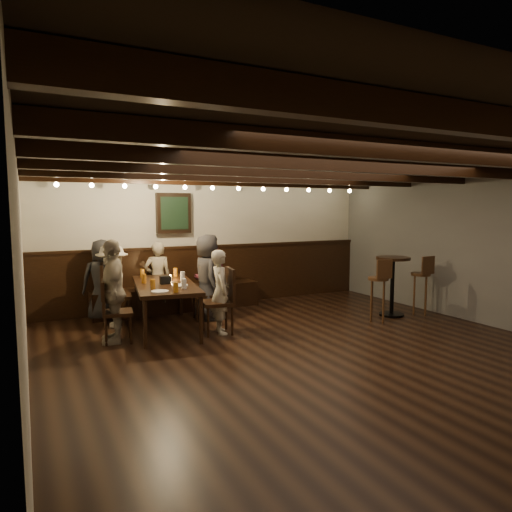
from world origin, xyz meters
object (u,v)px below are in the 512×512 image
person_bench_centre (158,278)px  bar_stool_left (378,298)px  dining_table (165,287)px  high_top_table (393,277)px  person_right_far (220,292)px  person_left_near (113,285)px  person_left_far (113,291)px  chair_right_near (206,304)px  chair_right_far (219,314)px  person_bench_left (103,280)px  bar_stool_right (420,293)px  chair_left_far (117,323)px  person_bench_right (211,279)px  chair_left_near (115,307)px  person_right_near (208,277)px

person_bench_centre → bar_stool_left: 3.72m
dining_table → high_top_table: bearing=-4.4°
person_right_far → person_bench_centre: bearing=26.6°
person_left_near → person_left_far: size_ratio=0.91×
chair_right_near → chair_right_far: bearing=-179.9°
chair_right_near → bar_stool_left: (2.43, -1.42, 0.12)m
person_bench_centre → dining_table: bearing=90.0°
person_left_far → person_right_far: person_left_far is taller
chair_right_far → person_bench_left: person_bench_left is taller
dining_table → bar_stool_right: bearing=-4.8°
chair_left_far → bar_stool_right: bar_stool_right is taller
chair_left_far → person_bench_right: (1.81, 1.08, 0.34)m
person_bench_left → high_top_table: 4.85m
dining_table → person_right_far: bearing=-31.0°
person_bench_left → person_left_near: (0.08, -0.47, -0.02)m
person_bench_left → person_bench_right: bearing=-180.0°
chair_right_far → person_bench_right: size_ratio=0.80×
bar_stool_right → chair_right_near: bearing=157.2°
chair_right_far → person_bench_centre: person_bench_centre is taller
person_bench_right → bar_stool_left: 2.86m
chair_right_near → bar_stool_right: bar_stool_right is taller
person_bench_left → person_left_far: size_ratio=0.94×
person_right_far → person_bench_right: bearing=-6.3°
dining_table → chair_left_near: 0.92m
person_left_near → high_top_table: person_left_near is taller
dining_table → person_right_near: person_right_near is taller
person_bench_centre → person_left_far: 1.68m
chair_right_far → person_right_near: bearing=-1.9°
person_bench_left → high_top_table: size_ratio=1.32×
chair_left_far → person_bench_centre: bearing=154.4°
chair_left_near → chair_left_far: chair_left_near is taller
person_bench_right → high_top_table: size_ratio=1.18×
chair_left_near → person_right_far: person_right_far is taller
bar_stool_right → person_bench_right: bearing=149.6°
chair_right_far → person_bench_left: bearing=50.2°
person_right_near → bar_stool_right: size_ratio=1.37×
person_left_near → person_left_far: bearing=-0.0°
person_left_far → person_right_near: bearing=121.0°
person_bench_left → person_bench_right: (1.78, -0.28, -0.07)m
chair_left_far → person_right_far: size_ratio=0.70×
bar_stool_left → chair_right_far: bearing=173.9°
person_bench_left → person_right_far: size_ratio=1.08×
bar_stool_left → high_top_table: bearing=28.0°
person_left_near → chair_left_far: bearing=2.0°
chair_left_far → chair_right_near: chair_left_far is taller
chair_right_near → person_right_near: size_ratio=0.61×
dining_table → chair_right_far: 0.92m
chair_right_near → high_top_table: 3.20m
chair_right_far → person_right_near: (0.17, 0.88, 0.41)m
dining_table → person_bench_left: person_bench_left is taller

